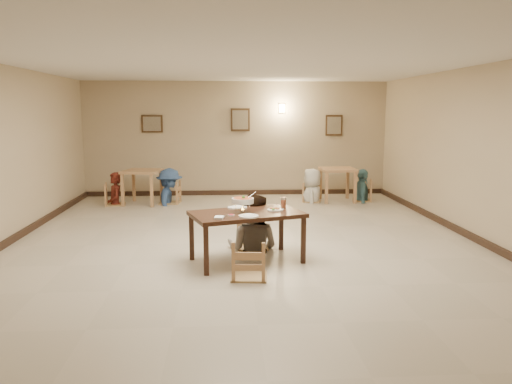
{
  "coord_description": "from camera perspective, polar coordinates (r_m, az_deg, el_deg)",
  "views": [
    {
      "loc": [
        -0.34,
        -8.28,
        2.23
      ],
      "look_at": [
        0.15,
        -0.62,
        0.98
      ],
      "focal_mm": 35.0,
      "sensor_mm": 36.0,
      "label": 1
    }
  ],
  "objects": [
    {
      "name": "bg_diner_c",
      "position": [
        12.36,
        6.47,
        2.66
      ],
      "size": [
        0.67,
        0.89,
        1.65
      ],
      "primitive_type": "imported",
      "rotation": [
        0.0,
        0.0,
        4.52
      ],
      "color": "silver",
      "rests_on": "floor"
    },
    {
      "name": "rice_plate_far",
      "position": [
        7.65,
        -2.15,
        -1.77
      ],
      "size": [
        0.3,
        0.3,
        0.07
      ],
      "color": "white",
      "rests_on": "main_table"
    },
    {
      "name": "chair_far",
      "position": [
        8.16,
        -0.48,
        -2.83
      ],
      "size": [
        0.49,
        0.49,
        1.05
      ],
      "rotation": [
        0.0,
        0.0,
        0.07
      ],
      "color": "tan",
      "rests_on": "floor"
    },
    {
      "name": "ceiling",
      "position": [
        8.32,
        -1.38,
        14.57
      ],
      "size": [
        10.0,
        10.0,
        0.0
      ],
      "primitive_type": "plane",
      "color": "silver",
      "rests_on": "wall_back"
    },
    {
      "name": "wall_front",
      "position": [
        3.37,
        2.21,
        -3.2
      ],
      "size": [
        10.0,
        0.0,
        10.0
      ],
      "primitive_type": "plane",
      "rotation": [
        -1.57,
        0.0,
        0.0
      ],
      "color": "tan",
      "rests_on": "floor"
    },
    {
      "name": "picture_c",
      "position": [
        13.56,
        8.9,
        7.53
      ],
      "size": [
        0.45,
        0.04,
        0.55
      ],
      "color": "#382415",
      "rests_on": "wall_back"
    },
    {
      "name": "bg_diner_b",
      "position": [
        12.25,
        -9.92,
        2.68
      ],
      "size": [
        0.66,
        1.12,
        1.72
      ],
      "primitive_type": "imported",
      "rotation": [
        0.0,
        0.0,
        1.55
      ],
      "color": "#345489",
      "rests_on": "floor"
    },
    {
      "name": "baseboard_left",
      "position": [
        9.29,
        -26.68,
        -5.25
      ],
      "size": [
        0.06,
        10.0,
        0.12
      ],
      "primitive_type": "cube",
      "color": "black",
      "rests_on": "floor"
    },
    {
      "name": "chair_near",
      "position": [
        6.7,
        -0.79,
        -5.65
      ],
      "size": [
        0.48,
        0.48,
        1.01
      ],
      "rotation": [
        0.0,
        0.0,
        3.05
      ],
      "color": "tan",
      "rests_on": "floor"
    },
    {
      "name": "wall_back",
      "position": [
        13.3,
        -2.24,
        6.09
      ],
      "size": [
        10.0,
        0.0,
        10.0
      ],
      "primitive_type": "plane",
      "rotation": [
        1.57,
        0.0,
        0.0
      ],
      "color": "tan",
      "rests_on": "floor"
    },
    {
      "name": "bg_diner_a",
      "position": [
        12.32,
        -15.91,
        2.17
      ],
      "size": [
        0.54,
        0.67,
        1.58
      ],
      "primitive_type": "imported",
      "rotation": [
        0.0,
        0.0,
        5.05
      ],
      "color": "#581D15",
      "rests_on": "floor"
    },
    {
      "name": "fried_plate",
      "position": [
        7.48,
        2.2,
        -2.01
      ],
      "size": [
        0.25,
        0.25,
        0.05
      ],
      "color": "white",
      "rests_on": "main_table"
    },
    {
      "name": "picture_a",
      "position": [
        13.37,
        -11.8,
        7.64
      ],
      "size": [
        0.55,
        0.04,
        0.45
      ],
      "color": "#382415",
      "rests_on": "wall_back"
    },
    {
      "name": "bg_chair_rl",
      "position": [
        12.41,
        6.44,
        0.97
      ],
      "size": [
        0.43,
        0.43,
        0.91
      ],
      "rotation": [
        0.0,
        0.0,
        1.26
      ],
      "color": "tan",
      "rests_on": "floor"
    },
    {
      "name": "curry_warmer",
      "position": [
        7.34,
        -1.52,
        -1.01
      ],
      "size": [
        0.36,
        0.33,
        0.29
      ],
      "color": "silver",
      "rests_on": "main_table"
    },
    {
      "name": "napkin_cutlery",
      "position": [
        6.95,
        -4.22,
        -2.93
      ],
      "size": [
        0.18,
        0.25,
        0.03
      ],
      "color": "white",
      "rests_on": "main_table"
    },
    {
      "name": "rice_plate_near",
      "position": [
        7.03,
        -0.85,
        -2.75
      ],
      "size": [
        0.28,
        0.28,
        0.06
      ],
      "color": "white",
      "rests_on": "main_table"
    },
    {
      "name": "main_table",
      "position": [
        7.38,
        -1.06,
        -2.94
      ],
      "size": [
        1.8,
        1.35,
        0.75
      ],
      "rotation": [
        0.0,
        0.0,
        0.32
      ],
      "color": "#381F14",
      "rests_on": "floor"
    },
    {
      "name": "bg_table_right",
      "position": [
        12.55,
        9.31,
        2.05
      ],
      "size": [
        0.84,
        0.84,
        0.83
      ],
      "rotation": [
        0.0,
        0.0,
        0.02
      ],
      "color": "tan",
      "rests_on": "floor"
    },
    {
      "name": "wall_right",
      "position": [
        9.37,
        23.96,
        4.0
      ],
      "size": [
        0.0,
        10.0,
        10.0
      ],
      "primitive_type": "plane",
      "rotation": [
        1.57,
        0.0,
        -1.57
      ],
      "color": "tan",
      "rests_on": "floor"
    },
    {
      "name": "picture_b",
      "position": [
        13.24,
        -1.81,
        8.25
      ],
      "size": [
        0.5,
        0.04,
        0.6
      ],
      "color": "#382415",
      "rests_on": "wall_back"
    },
    {
      "name": "floor",
      "position": [
        8.58,
        -1.3,
        -5.81
      ],
      "size": [
        10.0,
        10.0,
        0.0
      ],
      "primitive_type": "plane",
      "color": "#BCAE9A",
      "rests_on": "ground"
    },
    {
      "name": "baseboard_right",
      "position": [
        9.58,
        23.24,
        -4.6
      ],
      "size": [
        0.06,
        10.0,
        0.12
      ],
      "primitive_type": "cube",
      "color": "black",
      "rests_on": "floor"
    },
    {
      "name": "bg_table_left",
      "position": [
        12.29,
        -12.9,
        1.81
      ],
      "size": [
        0.98,
        0.98,
        0.83
      ],
      "rotation": [
        0.0,
        0.0,
        -0.2
      ],
      "color": "tan",
      "rests_on": "floor"
    },
    {
      "name": "baseboard_back",
      "position": [
        13.43,
        -2.2,
        -0.06
      ],
      "size": [
        8.0,
        0.06,
        0.12
      ],
      "primitive_type": "cube",
      "color": "black",
      "rests_on": "floor"
    },
    {
      "name": "bg_chair_rr",
      "position": [
        12.75,
        12.08,
        1.2
      ],
      "size": [
        0.46,
        0.46,
        0.99
      ],
      "rotation": [
        0.0,
        0.0,
        -1.82
      ],
      "color": "tan",
      "rests_on": "floor"
    },
    {
      "name": "bg_chair_ll",
      "position": [
        12.36,
        -15.85,
        0.81
      ],
      "size": [
        0.46,
        0.46,
        0.99
      ],
      "rotation": [
        0.0,
        0.0,
        1.73
      ],
      "color": "tan",
      "rests_on": "floor"
    },
    {
      "name": "bg_chair_lr",
      "position": [
        12.29,
        -9.87,
        1.06
      ],
      "size": [
        0.48,
        0.48,
        1.02
      ],
      "rotation": [
        0.0,
        0.0,
        -1.69
      ],
      "color": "tan",
      "rests_on": "floor"
    },
    {
      "name": "bg_diner_d",
      "position": [
        12.71,
        12.13,
        2.59
      ],
      "size": [
        0.56,
        1.0,
        1.6
      ],
      "primitive_type": "imported",
      "rotation": [
        0.0,
        0.0,
        1.38
      ],
      "color": "teal",
      "rests_on": "floor"
    },
    {
      "name": "chili_dish",
      "position": [
        7.12,
        -2.85,
        -2.66
      ],
      "size": [
        0.1,
        0.1,
        0.02
      ],
      "color": "white",
      "rests_on": "main_table"
    },
    {
      "name": "drink_glass",
      "position": [
        7.69,
        3.16,
        -1.26
      ],
      "size": [
        0.08,
        0.08,
        0.16
      ],
      "color": "white",
      "rests_on": "main_table"
    },
    {
      "name": "main_diner",
      "position": [
        7.96,
        -0.39,
        -0.23
      ],
      "size": [
        1.08,
        0.96,
        1.83
      ],
      "primitive_type": "imported",
      "rotation": [
        0.0,
        0.0,
        2.78
      ],
      "color": "gray",
      "rests_on": "floor"
    },
    {
      "name": "wall_sconce",
      "position": [
        13.33,
        2.98,
        9.54
      ],
      "size": [
        0.16,
        0.05,
        0.22
      ],
      "primitive_type": "cube",
      "color": "#FFD88C",
      "rests_on": "wall_back"
    }
  ]
}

